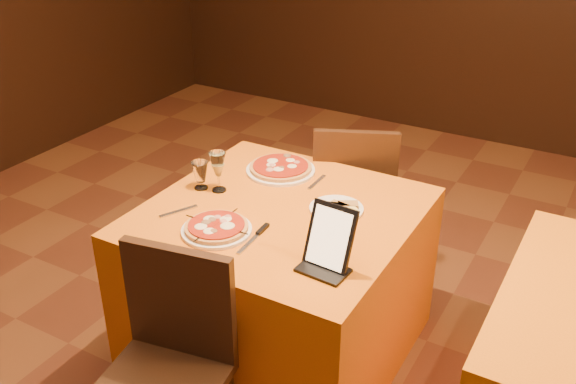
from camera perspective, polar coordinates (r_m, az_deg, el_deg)
The scene contains 11 objects.
main_table at distance 2.93m, azimuth -0.66°, elevation -8.04°, with size 1.10×1.10×0.75m, color #CF650D.
chair_main_far at distance 3.48m, azimuth 5.83°, elevation -0.37°, with size 0.36×0.36×0.91m, color black, non-canonical shape.
pizza_near at distance 2.58m, azimuth -6.37°, elevation -3.24°, with size 0.28×0.28×0.03m.
pizza_far at distance 3.05m, azimuth -0.66°, elevation 2.08°, with size 0.33×0.33×0.03m.
cutlet_dish at distance 2.73m, azimuth 4.32°, elevation -1.39°, with size 0.23×0.23×0.03m.
wine_glass at distance 2.86m, azimuth -6.23°, elevation 1.82°, with size 0.08×0.08×0.19m, color tan, non-canonical shape.
water_glass at distance 2.90m, azimuth -7.80°, elevation 1.47°, with size 0.07×0.07×0.13m, color silver, non-canonical shape.
tablet at distance 2.32m, azimuth 3.77°, elevation -4.02°, with size 0.18×0.02×0.24m, color black.
knife at distance 2.52m, azimuth -3.20°, elevation -4.31°, with size 0.22×0.02×0.01m, color silver.
fork_near at distance 2.75m, azimuth -9.69°, elevation -1.70°, with size 0.17×0.02×0.01m, color #B6B6BD.
fork_far at distance 2.96m, azimuth 2.58°, elevation 0.87°, with size 0.16×0.02×0.01m, color #A8A7AD.
Camera 1 is at (0.99, -1.56, 2.09)m, focal length 40.00 mm.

